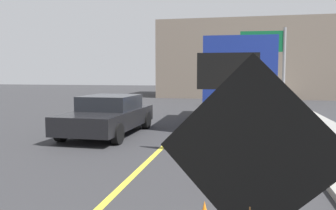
{
  "coord_description": "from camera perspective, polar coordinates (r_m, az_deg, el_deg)",
  "views": [
    {
      "loc": [
        2.17,
        -0.26,
        2.16
      ],
      "look_at": [
        0.91,
        5.8,
        1.59
      ],
      "focal_mm": 36.64,
      "sensor_mm": 36.0,
      "label": 1
    }
  ],
  "objects": [
    {
      "name": "highway_guide_sign",
      "position": [
        22.52,
        16.8,
        8.25
      ],
      "size": [
        2.79,
        0.26,
        5.0
      ],
      "color": "gray",
      "rests_on": "ground"
    },
    {
      "name": "lane_center_stripe",
      "position": [
        6.96,
        -7.22,
        -12.85
      ],
      "size": [
        0.14,
        36.0,
        0.01
      ],
      "primitive_type": "cube",
      "color": "yellow",
      "rests_on": "ground"
    },
    {
      "name": "arrow_board_trailer",
      "position": [
        9.21,
        9.76,
        -5.34
      ],
      "size": [
        1.6,
        1.82,
        2.7
      ],
      "color": "orange",
      "rests_on": "ground"
    },
    {
      "name": "far_building_block",
      "position": [
        33.91,
        14.58,
        7.22
      ],
      "size": [
        17.68,
        8.95,
        6.83
      ],
      "primitive_type": "cube",
      "color": "gray",
      "rests_on": "ground"
    },
    {
      "name": "traffic_cone_mid_lane",
      "position": [
        6.65,
        8.21,
        -10.81
      ],
      "size": [
        0.36,
        0.36,
        0.67
      ],
      "color": "black",
      "rests_on": "ground"
    },
    {
      "name": "roadwork_sign",
      "position": [
        2.97,
        13.69,
        -8.41
      ],
      "size": [
        1.61,
        0.33,
        2.33
      ],
      "color": "#593819",
      "rests_on": "ground"
    },
    {
      "name": "box_truck",
      "position": [
        15.15,
        11.42,
        4.01
      ],
      "size": [
        2.84,
        7.15,
        3.46
      ],
      "color": "black",
      "rests_on": "ground"
    },
    {
      "name": "pickup_car",
      "position": [
        12.36,
        -9.86,
        -1.63
      ],
      "size": [
        2.21,
        4.71,
        1.38
      ],
      "color": "black",
      "rests_on": "ground"
    }
  ]
}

